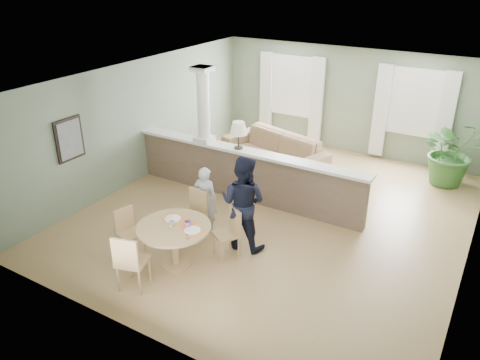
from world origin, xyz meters
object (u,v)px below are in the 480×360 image
Objects in this scene: chair_near at (130,260)px; dining_table at (175,234)px; chair_far_man at (230,230)px; man_person at (243,203)px; houseplant at (453,151)px; sofa at (274,151)px; chair_far_boy at (195,212)px; child_person at (205,199)px; chair_side at (128,230)px.

dining_table is at bearing -117.64° from chair_near.
chair_near is at bearing -85.67° from chair_far_man.
chair_far_man is 0.52m from man_person.
houseplant is 7.44m from chair_near.
sofa is 3.70m from chair_far_boy.
child_person is at bearing 89.10° from chair_far_boy.
child_person reaches higher than chair_side.
houseplant reaches higher than dining_table.
chair_side is (-4.25, -5.82, -0.31)m from houseplant.
man_person is at bearing -120.42° from houseplant.
chair_far_man is 1.02× the size of chair_side.
man_person is at bearing 160.87° from child_person.
chair_far_man is 0.96m from child_person.
man_person reaches higher than houseplant.
sofa is at bearing 9.14° from chair_side.
chair_near is 1.01m from chair_side.
child_person is 0.90m from man_person.
dining_table is 1.20m from child_person.
dining_table is 1.26× the size of chair_near.
chair_side is at bearing -118.10° from chair_far_boy.
sofa is 1.75× the size of houseplant.
child_person reaches higher than chair_far_boy.
man_person is at bearing 16.44° from chair_far_boy.
chair_near is at bearing -118.46° from houseplant.
sofa is 3.40m from child_person.
dining_table is 0.90m from chair_side.
houseplant is at bearing 57.41° from chair_far_boy.
chair_side is (-0.88, -0.15, -0.11)m from dining_table.
chair_far_man is at bearing -58.11° from sofa.
chair_side is at bearing -126.12° from houseplant.
sofa is 3.71m from man_person.
sofa is at bearing -75.74° from man_person.
houseplant is 1.62× the size of chair_near.
dining_table is 0.71× the size of man_person.
sofa is at bearing 96.25° from dining_table.
houseplant is 5.68m from chair_far_man.
chair_near is at bearing -70.81° from sofa.
chair_far_boy is at bearing -160.06° from chair_far_man.
chair_side is 2.00m from man_person.
sofa is at bearing -163.94° from houseplant.
man_person reaches higher than chair_near.
chair_far_man is 1.76m from chair_near.
houseplant reaches higher than chair_near.
houseplant is at bearing -22.34° from chair_side.
chair_side is (-1.49, -0.86, -0.01)m from chair_far_man.
chair_far_boy is at bearing -18.60° from chair_side.
chair_near reaches higher than chair_side.
sofa is 2.96× the size of chair_far_boy.
sofa is 2.24× the size of dining_table.
dining_table is at bearing -120.70° from houseplant.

